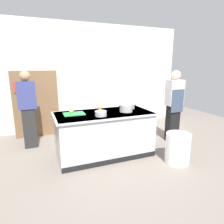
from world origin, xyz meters
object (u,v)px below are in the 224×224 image
object	(u,v)px
trash_bin	(178,148)
person_chef	(174,105)
onion	(71,111)
stock_pot	(126,108)
sauce_pan	(131,106)
mixing_bowl	(101,114)
person_guest	(28,108)
bookshelf	(36,104)
juice_cup	(100,109)

from	to	relation	value
trash_bin	person_chef	world-z (taller)	person_chef
onion	trash_bin	xyz separation A→B (m)	(1.81, -0.98, -0.67)
onion	stock_pot	world-z (taller)	stock_pot
stock_pot	sauce_pan	xyz separation A→B (m)	(0.23, 0.22, -0.03)
mixing_bowl	person_chef	xyz separation A→B (m)	(1.95, 0.33, -0.03)
sauce_pan	mixing_bowl	size ratio (longest dim) A/B	0.96
person_guest	onion	bearing A→B (deg)	28.75
mixing_bowl	bookshelf	distance (m)	2.30
mixing_bowl	trash_bin	distance (m)	1.61
stock_pot	mixing_bowl	bearing A→B (deg)	-166.46
person_chef	stock_pot	bearing A→B (deg)	89.03
mixing_bowl	juice_cup	bearing A→B (deg)	73.73
juice_cup	bookshelf	distance (m)	2.03
sauce_pan	trash_bin	world-z (taller)	sauce_pan
onion	mixing_bowl	size ratio (longest dim) A/B	0.40
juice_cup	bookshelf	size ratio (longest dim) A/B	0.06
bookshelf	onion	bearing A→B (deg)	-69.57
stock_pot	trash_bin	world-z (taller)	stock_pot
stock_pot	juice_cup	world-z (taller)	stock_pot
trash_bin	person_chef	xyz separation A→B (m)	(0.63, 0.96, 0.62)
onion	trash_bin	bearing A→B (deg)	-28.39
sauce_pan	stock_pot	bearing A→B (deg)	-137.37
mixing_bowl	person_chef	size ratio (longest dim) A/B	0.13
onion	bookshelf	xyz separation A→B (m)	(-0.62, 1.67, -0.11)
sauce_pan	person_chef	size ratio (longest dim) A/B	0.12
onion	trash_bin	distance (m)	2.17
trash_bin	person_guest	world-z (taller)	person_guest
stock_pot	mixing_bowl	size ratio (longest dim) A/B	1.50
onion	juice_cup	bearing A→B (deg)	5.17
stock_pot	person_chef	world-z (taller)	person_chef
person_guest	bookshelf	size ratio (longest dim) A/B	1.01
trash_bin	person_guest	xyz separation A→B (m)	(-2.61, 1.84, 0.62)
stock_pot	sauce_pan	world-z (taller)	stock_pot
onion	person_chef	world-z (taller)	person_chef
mixing_bowl	sauce_pan	bearing A→B (deg)	23.41
sauce_pan	bookshelf	world-z (taller)	bookshelf
trash_bin	person_chef	distance (m)	1.31
stock_pot	juice_cup	xyz separation A→B (m)	(-0.48, 0.26, -0.03)
onion	person_chef	xyz separation A→B (m)	(2.45, -0.02, -0.05)
mixing_bowl	juice_cup	distance (m)	0.42
onion	mixing_bowl	distance (m)	0.60
mixing_bowl	bookshelf	xyz separation A→B (m)	(-1.11, 2.01, -0.10)
bookshelf	sauce_pan	bearing A→B (deg)	-40.49
juice_cup	person_guest	size ratio (longest dim) A/B	0.06
mixing_bowl	person_chef	world-z (taller)	person_chef
juice_cup	person_guest	xyz separation A→B (m)	(-1.41, 0.81, -0.04)
person_guest	bookshelf	distance (m)	0.82
person_chef	bookshelf	size ratio (longest dim) A/B	1.01
sauce_pan	person_guest	world-z (taller)	person_guest
sauce_pan	person_chef	world-z (taller)	person_chef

